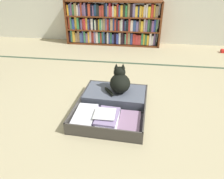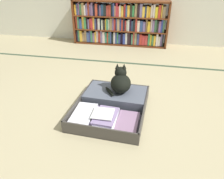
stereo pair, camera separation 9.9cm
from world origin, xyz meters
The scene contains 5 objects.
ground_plane centered at (0.00, 0.00, 0.00)m, with size 10.00×10.00×0.00m, color tan.
tatami_border centered at (0.00, 1.35, 0.00)m, with size 4.80×0.05×0.00m.
bookshelf centered at (-0.34, 2.24, 0.35)m, with size 1.62×0.28×0.73m.
open_suitcase centered at (-0.06, 0.20, 0.05)m, with size 0.64×0.78×0.11m.
black_cat centered at (-0.01, 0.36, 0.20)m, with size 0.27×0.28×0.27m.
Camera 2 is at (0.28, -1.41, 1.11)m, focal length 33.76 mm.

